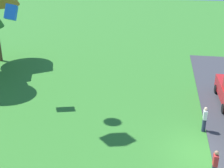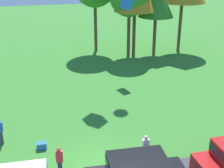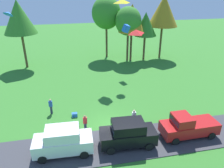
{
  "view_description": "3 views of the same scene",
  "coord_description": "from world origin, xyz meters",
  "px_view_note": "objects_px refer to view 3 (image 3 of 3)",
  "views": [
    {
      "loc": [
        -15.46,
        2.72,
        10.63
      ],
      "look_at": [
        1.07,
        5.41,
        3.41
      ],
      "focal_mm": 50.0,
      "sensor_mm": 36.0,
      "label": 1
    },
    {
      "loc": [
        -2.74,
        -13.63,
        10.57
      ],
      "look_at": [
        1.49,
        4.05,
        3.01
      ],
      "focal_mm": 50.0,
      "sensor_mm": 36.0,
      "label": 2
    },
    {
      "loc": [
        -3.24,
        -16.9,
        12.44
      ],
      "look_at": [
        1.28,
        4.89,
        2.13
      ],
      "focal_mm": 35.0,
      "sensor_mm": 36.0,
      "label": 3
    }
  ],
  "objects_px": {
    "tree_far_right": "(132,18)",
    "tree_left_of_center": "(164,11)",
    "cooler_box": "(75,115)",
    "kite_delta_low_drifter": "(8,13)",
    "car_pickup_by_flagpole": "(187,126)",
    "person_beside_suv": "(134,117)",
    "tree_lone_near": "(128,21)",
    "kite_box_topmost": "(126,28)",
    "tree_center_back": "(146,24)",
    "tree_right_of_center": "(19,17)",
    "car_suv_mid_row": "(128,133)",
    "person_watching_sky": "(51,106)",
    "tree_far_left": "(106,13)",
    "person_on_lawn": "(85,123)",
    "kite_diamond_mid_center": "(136,32)",
    "car_suv_near_entrance": "(63,140)",
    "kite_diamond_near_flag": "(122,1)"
  },
  "relations": [
    {
      "from": "person_on_lawn",
      "to": "kite_diamond_near_flag",
      "type": "xyz_separation_m",
      "value": [
        3.07,
        -0.67,
        10.41
      ]
    },
    {
      "from": "cooler_box",
      "to": "kite_box_topmost",
      "type": "xyz_separation_m",
      "value": [
        8.16,
        10.78,
        6.44
      ]
    },
    {
      "from": "person_beside_suv",
      "to": "tree_right_of_center",
      "type": "distance_m",
      "value": 23.61
    },
    {
      "from": "tree_right_of_center",
      "to": "tree_left_of_center",
      "type": "distance_m",
      "value": 23.11
    },
    {
      "from": "person_watching_sky",
      "to": "kite_box_topmost",
      "type": "distance_m",
      "value": 15.42
    },
    {
      "from": "person_beside_suv",
      "to": "kite_box_topmost",
      "type": "bearing_deg",
      "value": 78.68
    },
    {
      "from": "person_watching_sky",
      "to": "car_pickup_by_flagpole",
      "type": "bearing_deg",
      "value": -27.71
    },
    {
      "from": "car_suv_mid_row",
      "to": "car_pickup_by_flagpole",
      "type": "xyz_separation_m",
      "value": [
        5.43,
        0.13,
        -0.19
      ]
    },
    {
      "from": "kite_box_topmost",
      "to": "kite_diamond_near_flag",
      "type": "relative_size",
      "value": 0.96
    },
    {
      "from": "car_suv_mid_row",
      "to": "tree_left_of_center",
      "type": "relative_size",
      "value": 0.44
    },
    {
      "from": "tree_right_of_center",
      "to": "tree_lone_near",
      "type": "xyz_separation_m",
      "value": [
        16.88,
        0.17,
        -1.18
      ]
    },
    {
      "from": "car_pickup_by_flagpole",
      "to": "person_beside_suv",
      "type": "relative_size",
      "value": 2.94
    },
    {
      "from": "tree_center_back",
      "to": "tree_right_of_center",
      "type": "bearing_deg",
      "value": -179.95
    },
    {
      "from": "kite_diamond_mid_center",
      "to": "kite_delta_low_drifter",
      "type": "xyz_separation_m",
      "value": [
        -10.29,
        7.02,
        0.76
      ]
    },
    {
      "from": "car_suv_near_entrance",
      "to": "tree_far_right",
      "type": "relative_size",
      "value": 0.49
    },
    {
      "from": "car_suv_mid_row",
      "to": "person_watching_sky",
      "type": "height_order",
      "value": "car_suv_mid_row"
    },
    {
      "from": "tree_far_right",
      "to": "kite_diamond_near_flag",
      "type": "relative_size",
      "value": 8.92
    },
    {
      "from": "car_suv_near_entrance",
      "to": "tree_lone_near",
      "type": "height_order",
      "value": "tree_lone_near"
    },
    {
      "from": "person_watching_sky",
      "to": "tree_left_of_center",
      "type": "distance_m",
      "value": 25.4
    },
    {
      "from": "person_on_lawn",
      "to": "tree_center_back",
      "type": "distance_m",
      "value": 23.11
    },
    {
      "from": "person_on_lawn",
      "to": "kite_delta_low_drifter",
      "type": "distance_m",
      "value": 12.52
    },
    {
      "from": "tree_far_right",
      "to": "tree_left_of_center",
      "type": "xyz_separation_m",
      "value": [
        5.64,
        0.43,
        1.01
      ]
    },
    {
      "from": "person_beside_suv",
      "to": "cooler_box",
      "type": "distance_m",
      "value": 6.12
    },
    {
      "from": "person_on_lawn",
      "to": "car_suv_mid_row",
      "type": "bearing_deg",
      "value": -38.96
    },
    {
      "from": "car_suv_near_entrance",
      "to": "kite_diamond_near_flag",
      "type": "height_order",
      "value": "kite_diamond_near_flag"
    },
    {
      "from": "tree_lone_near",
      "to": "kite_box_topmost",
      "type": "relative_size",
      "value": 8.93
    },
    {
      "from": "car_suv_mid_row",
      "to": "person_beside_suv",
      "type": "bearing_deg",
      "value": 63.42
    },
    {
      "from": "tree_right_of_center",
      "to": "tree_far_left",
      "type": "relative_size",
      "value": 0.98
    },
    {
      "from": "car_suv_near_entrance",
      "to": "tree_far_left",
      "type": "distance_m",
      "value": 26.44
    },
    {
      "from": "tree_far_left",
      "to": "tree_lone_near",
      "type": "bearing_deg",
      "value": -41.44
    },
    {
      "from": "person_watching_sky",
      "to": "kite_delta_low_drifter",
      "type": "xyz_separation_m",
      "value": [
        -2.93,
        2.43,
        9.01
      ]
    },
    {
      "from": "car_suv_near_entrance",
      "to": "car_pickup_by_flagpole",
      "type": "relative_size",
      "value": 0.93
    },
    {
      "from": "car_pickup_by_flagpole",
      "to": "tree_center_back",
      "type": "xyz_separation_m",
      "value": [
        3.47,
        21.44,
        5.06
      ]
    },
    {
      "from": "tree_center_back",
      "to": "kite_diamond_mid_center",
      "type": "distance_m",
      "value": 21.54
    },
    {
      "from": "kite_delta_low_drifter",
      "to": "tree_right_of_center",
      "type": "bearing_deg",
      "value": 96.97
    },
    {
      "from": "car_suv_mid_row",
      "to": "person_watching_sky",
      "type": "distance_m",
      "value": 9.1
    },
    {
      "from": "cooler_box",
      "to": "kite_delta_low_drifter",
      "type": "relative_size",
      "value": 0.61
    },
    {
      "from": "tree_far_right",
      "to": "car_pickup_by_flagpole",
      "type": "bearing_deg",
      "value": -92.85
    },
    {
      "from": "car_pickup_by_flagpole",
      "to": "cooler_box",
      "type": "xyz_separation_m",
      "value": [
        -9.57,
        5.19,
        -0.91
      ]
    },
    {
      "from": "kite_delta_low_drifter",
      "to": "kite_diamond_near_flag",
      "type": "distance_m",
      "value": 11.55
    },
    {
      "from": "person_watching_sky",
      "to": "person_on_lawn",
      "type": "xyz_separation_m",
      "value": [
        3.2,
        -3.73,
        0.0
      ]
    },
    {
      "from": "car_suv_near_entrance",
      "to": "kite_box_topmost",
      "type": "xyz_separation_m",
      "value": [
        9.24,
        15.96,
        5.35
      ]
    },
    {
      "from": "kite_delta_low_drifter",
      "to": "tree_far_right",
      "type": "bearing_deg",
      "value": 38.83
    },
    {
      "from": "car_suv_near_entrance",
      "to": "person_on_lawn",
      "type": "bearing_deg",
      "value": 52.1
    },
    {
      "from": "car_suv_mid_row",
      "to": "tree_left_of_center",
      "type": "distance_m",
      "value": 26.09
    },
    {
      "from": "tree_far_left",
      "to": "tree_center_back",
      "type": "relative_size",
      "value": 1.3
    },
    {
      "from": "person_watching_sky",
      "to": "tree_lone_near",
      "type": "xyz_separation_m",
      "value": [
        12.39,
        15.33,
        5.82
      ]
    },
    {
      "from": "car_pickup_by_flagpole",
      "to": "tree_center_back",
      "type": "height_order",
      "value": "tree_center_back"
    },
    {
      "from": "kite_box_topmost",
      "to": "tree_right_of_center",
      "type": "bearing_deg",
      "value": 160.02
    },
    {
      "from": "tree_lone_near",
      "to": "kite_box_topmost",
      "type": "height_order",
      "value": "tree_lone_near"
    }
  ]
}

